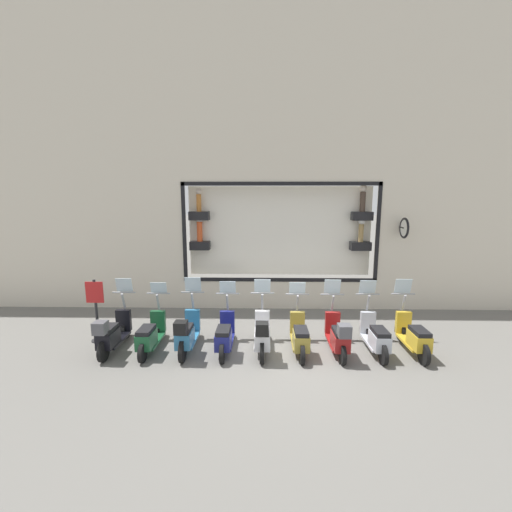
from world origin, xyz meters
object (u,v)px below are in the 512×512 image
object	(u,v)px
scooter_silver_1	(376,337)
scooter_yellow_0	(414,336)
scooter_navy_5	(225,335)
scooter_teal_6	(187,333)
shop_sign_post	(96,308)
scooter_red_2	(338,336)
scooter_black_8	(112,333)
scooter_olive_3	(300,336)
scooter_green_7	(150,335)
scooter_white_4	(262,335)

from	to	relation	value
scooter_silver_1	scooter_yellow_0	bearing A→B (deg)	-89.81
scooter_navy_5	scooter_teal_6	world-z (taller)	scooter_teal_6
shop_sign_post	scooter_red_2	bearing A→B (deg)	-95.93
scooter_yellow_0	scooter_navy_5	world-z (taller)	scooter_yellow_0
scooter_red_2	scooter_black_8	bearing A→B (deg)	89.93
scooter_teal_6	shop_sign_post	xyz separation A→B (m)	(0.62, 2.47, 0.40)
scooter_silver_1	scooter_red_2	xyz separation A→B (m)	(-0.07, 0.90, 0.04)
scooter_olive_3	scooter_yellow_0	bearing A→B (deg)	-89.86
scooter_green_7	shop_sign_post	xyz separation A→B (m)	(0.57, 1.57, 0.47)
scooter_white_4	scooter_red_2	bearing A→B (deg)	-90.26
scooter_yellow_0	shop_sign_post	distance (m)	7.93
scooter_green_7	shop_sign_post	size ratio (longest dim) A/B	1.09
scooter_olive_3	scooter_red_2	bearing A→B (deg)	-94.00
scooter_silver_1	scooter_red_2	size ratio (longest dim) A/B	1.00
scooter_black_8	scooter_navy_5	bearing A→B (deg)	-88.78
scooter_silver_1	scooter_white_4	world-z (taller)	scooter_white_4
scooter_white_4	scooter_green_7	xyz separation A→B (m)	(0.05, 2.71, -0.06)
scooter_olive_3	shop_sign_post	world-z (taller)	shop_sign_post
scooter_olive_3	scooter_teal_6	world-z (taller)	scooter_teal_6
scooter_white_4	scooter_olive_3	bearing A→B (deg)	-86.52
scooter_yellow_0	scooter_silver_1	world-z (taller)	scooter_yellow_0
scooter_yellow_0	scooter_green_7	distance (m)	6.33
scooter_red_2	scooter_white_4	world-z (taller)	same
scooter_silver_1	scooter_navy_5	size ratio (longest dim) A/B	1.00
scooter_teal_6	shop_sign_post	size ratio (longest dim) A/B	1.10
scooter_silver_1	shop_sign_post	world-z (taller)	shop_sign_post
scooter_yellow_0	scooter_white_4	bearing A→B (deg)	90.98
scooter_yellow_0	scooter_navy_5	size ratio (longest dim) A/B	1.00
scooter_navy_5	scooter_black_8	xyz separation A→B (m)	(-0.06, 2.71, 0.05)
scooter_yellow_0	scooter_green_7	world-z (taller)	scooter_yellow_0
scooter_white_4	scooter_black_8	xyz separation A→B (m)	(-0.00, 3.62, -0.00)
scooter_green_7	scooter_white_4	bearing A→B (deg)	-91.14
scooter_navy_5	scooter_green_7	bearing A→B (deg)	90.07
scooter_navy_5	shop_sign_post	distance (m)	3.45
scooter_navy_5	scooter_white_4	bearing A→B (deg)	-93.56
scooter_white_4	scooter_green_7	world-z (taller)	scooter_white_4
scooter_navy_5	shop_sign_post	bearing A→B (deg)	80.44
scooter_yellow_0	scooter_white_4	distance (m)	3.62
scooter_yellow_0	scooter_silver_1	xyz separation A→B (m)	(-0.00, 0.90, -0.01)
scooter_yellow_0	shop_sign_post	xyz separation A→B (m)	(0.56, 7.90, 0.45)
scooter_olive_3	shop_sign_post	distance (m)	5.24
scooter_red_2	scooter_black_8	size ratio (longest dim) A/B	0.99
scooter_red_2	scooter_olive_3	world-z (taller)	scooter_red_2
scooter_yellow_0	scooter_white_4	size ratio (longest dim) A/B	1.00
scooter_red_2	scooter_green_7	bearing A→B (deg)	89.21
scooter_red_2	scooter_white_4	size ratio (longest dim) A/B	0.99
scooter_yellow_0	scooter_olive_3	xyz separation A→B (m)	(-0.01, 2.71, -0.02)
scooter_white_4	scooter_navy_5	size ratio (longest dim) A/B	1.00
scooter_red_2	shop_sign_post	distance (m)	6.14
scooter_silver_1	scooter_red_2	distance (m)	0.91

